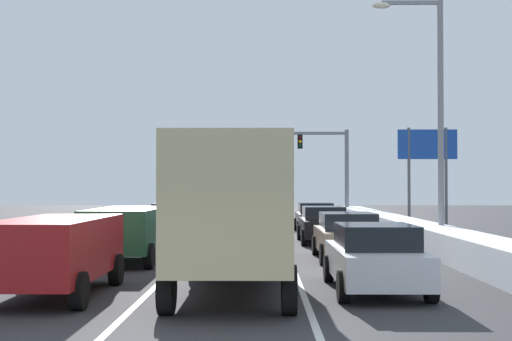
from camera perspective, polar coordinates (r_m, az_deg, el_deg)
The scene contains 20 objects.
ground_plane at distance 24.24m, azimuth -1.41°, elevation -6.85°, with size 120.00×120.00×0.00m, color #333335.
lane_stripe_between_right_lane_and_center_lane at distance 28.20m, azimuth 2.33°, elevation -6.05°, with size 0.14×43.66×0.01m, color silver.
lane_stripe_between_center_lane_and_left_lane at distance 28.29m, azimuth -4.60°, elevation -6.03°, with size 0.14×43.66×0.01m, color silver.
snow_bank_right_shoulder at distance 28.82m, azimuth 12.97°, elevation -5.02°, with size 1.49×43.66×0.90m, color white.
snow_bank_left_shoulder at distance 29.22m, azimuth -15.05°, elevation -5.28°, with size 1.34×43.66×0.57m, color white.
sedan_white_right_lane_nearest at distance 16.02m, azimuth 9.65°, elevation -6.99°, with size 2.00×4.50×1.51m.
sedan_tan_right_lane_second at distance 22.62m, azimuth 7.43°, elevation -5.30°, with size 2.00×4.50×1.51m.
sedan_black_right_lane_third at distance 29.24m, azimuth 5.49°, elevation -4.38°, with size 2.00×4.50×1.51m.
sedan_charcoal_right_lane_fourth at distance 35.44m, azimuth 4.84°, elevation -3.83°, with size 2.00×4.50×1.51m.
box_truck_center_lane_nearest at distance 15.33m, azimuth -1.86°, elevation -3.01°, with size 2.53×7.20×3.36m.
suv_maroon_center_lane_second at distance 22.94m, azimuth -0.96°, elevation -4.63°, with size 2.16×4.90×1.67m.
sedan_navy_center_lane_third at distance 29.51m, azimuth -1.10°, elevation -4.36°, with size 2.00×4.50×1.51m.
sedan_gray_center_lane_fourth at distance 35.00m, azimuth -0.72°, elevation -3.86°, with size 2.00×4.50×1.51m.
suv_red_left_lane_nearest at distance 15.73m, azimuth -16.01°, elevation -6.14°, with size 2.16×4.90×1.67m.
suv_green_left_lane_second at distance 22.02m, azimuth -10.47°, elevation -4.75°, with size 2.16×4.90×1.67m.
sedan_white_left_lane_third at distance 28.18m, azimuth -8.62°, elevation -4.49°, with size 2.00×4.50×1.51m.
sedan_tan_left_lane_fourth at distance 34.38m, azimuth -6.87°, elevation -3.90°, with size 2.00×4.50×1.51m.
traffic_light_gantry at distance 48.09m, azimuth 4.64°, elevation 1.31°, with size 7.54×0.47×6.20m.
street_lamp_right_mid at distance 27.04m, azimuth 14.12°, elevation 5.48°, with size 2.66×0.36×9.37m.
roadside_sign_right at distance 38.91m, azimuth 13.77°, elevation 1.23°, with size 3.20×0.16×5.50m.
Camera 1 is at (0.80, -8.24, 2.38)m, focal length 49.18 mm.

